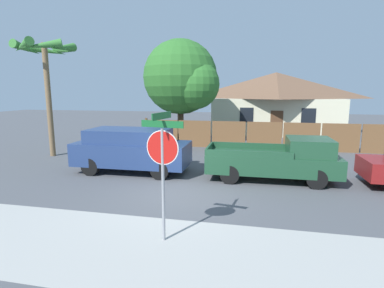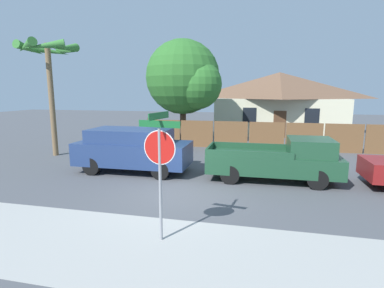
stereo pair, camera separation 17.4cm
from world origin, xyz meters
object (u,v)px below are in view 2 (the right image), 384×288
Objects in this scene: oak_tree at (186,79)px; stop_sign at (160,155)px; red_suv at (133,149)px; orange_pickup at (279,160)px; palm_tree at (48,58)px; house at (278,102)px.

oak_tree reaches higher than stop_sign.
red_suv is 5.99m from orange_pickup.
palm_tree is at bearing 157.86° from red_suv.
stop_sign is (2.59, -12.72, -2.19)m from oak_tree.
palm_tree reaches higher than red_suv.
red_suv is 6.37m from stop_sign.
house is 2.15× the size of orange_pickup.
oak_tree is (-6.13, -7.08, 1.63)m from house.
palm_tree reaches higher than orange_pickup.
red_suv is at bearing -21.65° from palm_tree.
oak_tree reaches higher than red_suv.
house reaches higher than red_suv.
oak_tree is 7.90m from palm_tree.
oak_tree reaches higher than orange_pickup.
oak_tree is 1.39× the size of red_suv.
orange_pickup is at bearing -10.71° from palm_tree.
house is at bearing 64.66° from red_suv.
orange_pickup is at bearing -52.97° from oak_tree.
palm_tree is at bearing -139.57° from oak_tree.
stop_sign is (-2.88, -5.47, 1.19)m from orange_pickup.
palm_tree is 11.88m from stop_sign.
orange_pickup is (5.47, -7.26, -3.38)m from oak_tree.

